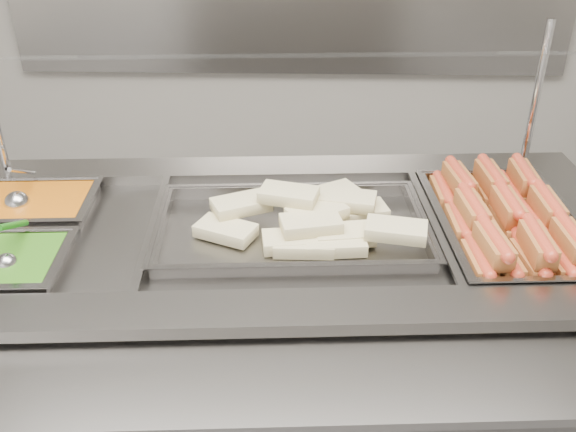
{
  "coord_description": "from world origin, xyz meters",
  "views": [
    {
      "loc": [
        0.08,
        -1.05,
        1.69
      ],
      "look_at": [
        0.04,
        0.34,
        0.89
      ],
      "focal_mm": 40.0,
      "sensor_mm": 36.0,
      "label": 1
    }
  ],
  "objects_px": {
    "pan_hotdogs": "(504,233)",
    "ladle": "(18,201)",
    "serving_spoon": "(8,257)",
    "pan_wraps": "(292,232)",
    "steam_counter": "(271,355)",
    "sneeze_guard": "(266,61)"
  },
  "relations": [
    {
      "from": "pan_wraps",
      "to": "ladle",
      "type": "distance_m",
      "value": 0.73
    },
    {
      "from": "steam_counter",
      "to": "serving_spoon",
      "type": "relative_size",
      "value": 10.5
    },
    {
      "from": "serving_spoon",
      "to": "ladle",
      "type": "bearing_deg",
      "value": 107.45
    },
    {
      "from": "steam_counter",
      "to": "pan_wraps",
      "type": "xyz_separation_m",
      "value": [
        0.06,
        0.0,
        0.41
      ]
    },
    {
      "from": "sneeze_guard",
      "to": "pan_hotdogs",
      "type": "distance_m",
      "value": 0.75
    },
    {
      "from": "ladle",
      "to": "pan_hotdogs",
      "type": "bearing_deg",
      "value": -2.25
    },
    {
      "from": "pan_hotdogs",
      "to": "pan_wraps",
      "type": "xyz_separation_m",
      "value": [
        -0.55,
        -0.03,
        0.01
      ]
    },
    {
      "from": "pan_wraps",
      "to": "ladle",
      "type": "relative_size",
      "value": 3.57
    },
    {
      "from": "steam_counter",
      "to": "pan_hotdogs",
      "type": "relative_size",
      "value": 3.38
    },
    {
      "from": "steam_counter",
      "to": "sneeze_guard",
      "type": "relative_size",
      "value": 1.16
    },
    {
      "from": "pan_hotdogs",
      "to": "serving_spoon",
      "type": "distance_m",
      "value": 1.21
    },
    {
      "from": "pan_hotdogs",
      "to": "pan_wraps",
      "type": "height_order",
      "value": "same"
    },
    {
      "from": "sneeze_guard",
      "to": "pan_wraps",
      "type": "distance_m",
      "value": 0.44
    },
    {
      "from": "ladle",
      "to": "sneeze_guard",
      "type": "bearing_deg",
      "value": 10.76
    },
    {
      "from": "pan_wraps",
      "to": "ladle",
      "type": "height_order",
      "value": "ladle"
    },
    {
      "from": "pan_wraps",
      "to": "serving_spoon",
      "type": "distance_m",
      "value": 0.67
    },
    {
      "from": "steam_counter",
      "to": "sneeze_guard",
      "type": "distance_m",
      "value": 0.82
    },
    {
      "from": "pan_hotdogs",
      "to": "serving_spoon",
      "type": "bearing_deg",
      "value": -169.67
    },
    {
      "from": "serving_spoon",
      "to": "pan_hotdogs",
      "type": "bearing_deg",
      "value": 10.33
    },
    {
      "from": "pan_hotdogs",
      "to": "serving_spoon",
      "type": "height_order",
      "value": "serving_spoon"
    },
    {
      "from": "steam_counter",
      "to": "pan_hotdogs",
      "type": "height_order",
      "value": "pan_hotdogs"
    },
    {
      "from": "pan_hotdogs",
      "to": "ladle",
      "type": "distance_m",
      "value": 1.27
    }
  ]
}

